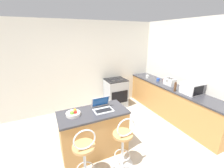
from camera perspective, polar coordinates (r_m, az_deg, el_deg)
ground_plane at (r=3.02m, az=5.49°, el=-29.18°), size 20.00×20.00×0.00m
wall_back at (r=4.54m, az=-10.82°, el=6.41°), size 12.00×0.06×2.60m
wall_right at (r=3.93m, az=36.84°, el=1.08°), size 0.06×12.00×2.60m
breakfast_bar at (r=3.04m, az=-6.93°, el=-17.74°), size 1.26×0.61×0.88m
counter_right at (r=4.52m, az=21.45°, el=-6.14°), size 0.59×3.08×0.88m
bar_stool_near at (r=2.54m, az=-10.35°, el=-25.74°), size 0.40×0.40×1.01m
bar_stool_far at (r=2.72m, az=4.25°, el=-21.87°), size 0.40×0.40×1.01m
laptop at (r=2.85m, az=-3.78°, el=-8.50°), size 0.36×0.30×0.23m
microwave at (r=4.02m, az=28.37°, el=-1.36°), size 0.46×0.37×0.27m
toaster at (r=4.41m, az=21.13°, el=0.81°), size 0.21×0.30×0.20m
stove_range at (r=4.79m, az=1.43°, el=-3.34°), size 0.64×0.57×0.89m
mug_white at (r=4.92m, az=13.27°, el=2.78°), size 0.09×0.07×0.10m
fruit_bowl at (r=2.74m, az=-14.54°, el=-10.82°), size 0.25×0.25×0.11m
mug_blue at (r=4.70m, az=17.12°, el=1.62°), size 0.10×0.08×0.09m
mug_red at (r=4.76m, az=19.39°, el=1.61°), size 0.10×0.08×0.09m
pepper_mill at (r=3.99m, az=22.94°, el=-1.00°), size 0.06×0.06×0.24m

